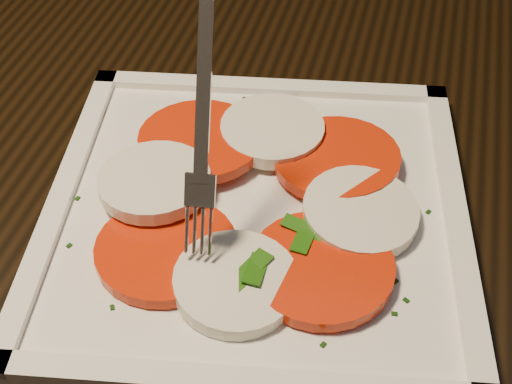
{
  "coord_description": "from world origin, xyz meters",
  "views": [
    {
      "loc": [
        -0.05,
        -0.34,
        1.11
      ],
      "look_at": [
        -0.11,
        -0.02,
        0.78
      ],
      "focal_mm": 50.0,
      "sensor_mm": 36.0,
      "label": 1
    }
  ],
  "objects": [
    {
      "name": "table",
      "position": [
        -0.08,
        -0.07,
        0.65
      ],
      "size": [
        1.27,
        0.9,
        0.75
      ],
      "rotation": [
        0.0,
        0.0,
        -0.09
      ],
      "color": "black",
      "rests_on": "ground"
    },
    {
      "name": "plate",
      "position": [
        -0.11,
        -0.02,
        0.76
      ],
      "size": [
        0.3,
        0.3,
        0.01
      ],
      "primitive_type": "cube",
      "rotation": [
        0.0,
        0.0,
        0.08
      ],
      "color": "white",
      "rests_on": "table"
    },
    {
      "name": "caprese_salad",
      "position": [
        -0.11,
        -0.02,
        0.77
      ],
      "size": [
        0.24,
        0.23,
        0.02
      ],
      "color": "red",
      "rests_on": "plate"
    },
    {
      "name": "fork",
      "position": [
        -0.13,
        -0.03,
        0.86
      ],
      "size": [
        0.03,
        0.08,
        0.15
      ],
      "primitive_type": null,
      "rotation": [
        0.0,
        0.0,
        0.03
      ],
      "color": "white",
      "rests_on": "caprese_salad"
    }
  ]
}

